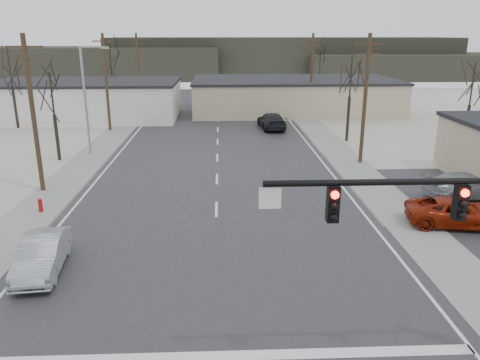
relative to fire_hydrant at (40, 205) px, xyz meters
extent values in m
plane|color=silver|center=(10.20, -8.00, -0.45)|extent=(140.00, 140.00, 0.00)
cube|color=#2A2A2D|center=(10.20, 7.00, -0.43)|extent=(18.00, 110.00, 0.05)
cube|color=#2A2A2D|center=(10.20, -8.00, -0.43)|extent=(90.00, 10.00, 0.04)
cube|color=gray|center=(-0.40, 12.00, -0.42)|extent=(3.00, 90.00, 0.06)
cube|color=gray|center=(20.80, 12.00, -0.42)|extent=(3.00, 90.00, 0.06)
cylinder|color=black|center=(15.80, -14.20, 5.75)|extent=(8.40, 0.18, 0.18)
cube|color=black|center=(17.00, -14.20, 5.15)|extent=(0.32, 0.30, 1.00)
cube|color=black|center=(13.50, -14.20, 5.15)|extent=(0.32, 0.30, 1.00)
sphere|color=#FF0C05|center=(17.00, -14.37, 5.47)|extent=(0.22, 0.22, 0.22)
sphere|color=#FF0C05|center=(13.50, -14.37, 5.47)|extent=(0.22, 0.22, 0.22)
cube|color=silver|center=(11.80, -14.20, 5.35)|extent=(0.60, 0.04, 0.60)
cylinder|color=#A50C0C|center=(0.00, 0.00, -0.10)|extent=(0.24, 0.24, 0.70)
sphere|color=#A50C0C|center=(0.00, 0.00, 0.30)|extent=(0.24, 0.24, 0.24)
cube|color=silver|center=(-5.80, 32.00, 1.65)|extent=(22.00, 12.00, 4.20)
cube|color=black|center=(-5.80, 32.00, 3.90)|extent=(22.30, 12.30, 0.30)
cube|color=#BBAE8F|center=(20.20, 36.00, 1.55)|extent=(26.00, 14.00, 4.00)
cube|color=black|center=(20.20, 36.00, 3.70)|extent=(26.30, 14.30, 0.30)
cylinder|color=#412E1E|center=(-1.30, 4.00, 4.55)|extent=(0.30, 0.30, 10.00)
cube|color=#412E1E|center=(-1.30, 4.00, 8.75)|extent=(2.20, 0.12, 0.12)
cube|color=#412E1E|center=(-1.30, 4.00, 8.05)|extent=(1.60, 0.12, 0.12)
cylinder|color=#412E1E|center=(-1.30, 24.00, 4.55)|extent=(0.30, 0.30, 10.00)
cube|color=#412E1E|center=(-1.30, 24.00, 8.75)|extent=(2.20, 0.12, 0.12)
cube|color=#412E1E|center=(-1.30, 24.00, 8.05)|extent=(1.60, 0.12, 0.12)
cylinder|color=#412E1E|center=(-1.30, 44.00, 4.55)|extent=(0.30, 0.30, 10.00)
cube|color=#412E1E|center=(-1.30, 44.00, 8.75)|extent=(2.20, 0.12, 0.12)
cube|color=#412E1E|center=(-1.30, 44.00, 8.05)|extent=(1.60, 0.12, 0.12)
cylinder|color=#412E1E|center=(21.70, 10.00, 4.55)|extent=(0.30, 0.30, 10.00)
cube|color=#412E1E|center=(21.70, 10.00, 8.75)|extent=(2.20, 0.12, 0.12)
cube|color=#412E1E|center=(21.70, 10.00, 8.05)|extent=(1.60, 0.12, 0.12)
cylinder|color=#412E1E|center=(21.70, 32.00, 4.55)|extent=(0.30, 0.30, 10.00)
cube|color=#412E1E|center=(21.70, 32.00, 8.75)|extent=(2.20, 0.12, 0.12)
cube|color=#412E1E|center=(21.70, 32.00, 8.05)|extent=(1.60, 0.12, 0.12)
cylinder|color=gray|center=(-0.80, 14.00, 4.05)|extent=(0.20, 0.20, 9.00)
cylinder|color=gray|center=(0.20, 14.00, 8.45)|extent=(2.00, 0.12, 0.12)
cube|color=gray|center=(1.20, 14.00, 8.40)|extent=(0.60, 0.25, 0.18)
cylinder|color=black|center=(-2.80, 12.00, 1.42)|extent=(0.28, 0.28, 3.75)
cylinder|color=black|center=(-2.80, 12.00, 4.80)|extent=(0.14, 0.14, 3.75)
cylinder|color=black|center=(22.70, 18.00, 1.67)|extent=(0.28, 0.28, 4.25)
cylinder|color=black|center=(22.70, 18.00, 5.50)|extent=(0.14, 0.14, 4.25)
cylinder|color=black|center=(-3.80, 38.00, 1.80)|extent=(0.28, 0.28, 4.50)
cylinder|color=black|center=(-3.80, 38.00, 5.85)|extent=(0.14, 0.14, 4.50)
cylinder|color=black|center=(25.20, 44.00, 1.55)|extent=(0.28, 0.28, 4.00)
cylinder|color=black|center=(25.20, 44.00, 5.15)|extent=(0.14, 0.14, 4.00)
cylinder|color=black|center=(32.20, 14.00, 1.55)|extent=(0.28, 0.28, 4.00)
cylinder|color=black|center=(32.20, 14.00, 5.15)|extent=(0.14, 0.14, 4.00)
cylinder|color=black|center=(-11.80, 26.00, 1.80)|extent=(0.28, 0.28, 4.50)
cylinder|color=black|center=(-11.80, 26.00, 5.85)|extent=(0.14, 0.14, 4.50)
cube|color=#333026|center=(-24.80, 84.00, 3.05)|extent=(70.00, 18.00, 7.00)
cube|color=#333026|center=(25.20, 88.00, 4.05)|extent=(80.00, 18.00, 9.00)
cube|color=#333026|center=(60.20, 82.00, 2.30)|extent=(60.00, 18.00, 5.50)
imported|color=gray|center=(2.70, -7.18, 0.37)|extent=(2.13, 4.84, 1.55)
imported|color=black|center=(16.04, 24.16, 0.45)|extent=(2.93, 6.09, 1.71)
imported|color=black|center=(8.41, 45.39, 0.36)|extent=(2.42, 4.70, 1.53)
imported|color=maroon|center=(23.17, -2.95, 0.32)|extent=(5.65, 3.35, 1.47)
imported|color=gray|center=(25.97, 1.43, 0.36)|extent=(5.57, 2.78, 1.55)
camera|label=1|loc=(10.51, -25.87, 9.54)|focal=35.00mm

